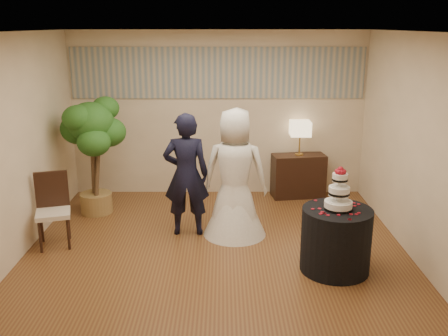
{
  "coord_description": "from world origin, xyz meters",
  "views": [
    {
      "loc": [
        0.09,
        -5.94,
        2.88
      ],
      "look_at": [
        0.1,
        0.4,
        1.05
      ],
      "focal_mm": 40.0,
      "sensor_mm": 36.0,
      "label": 1
    }
  ],
  "objects_px": {
    "groom": "(186,175)",
    "console": "(298,176)",
    "bride": "(235,173)",
    "wedding_cake": "(339,188)",
    "ficus_tree": "(93,156)",
    "cake_table": "(336,240)",
    "table_lamp": "(300,138)",
    "side_chair": "(53,211)"
  },
  "relations": [
    {
      "from": "bride",
      "to": "cake_table",
      "type": "bearing_deg",
      "value": 146.16
    },
    {
      "from": "cake_table",
      "to": "ficus_tree",
      "type": "distance_m",
      "value": 3.92
    },
    {
      "from": "bride",
      "to": "console",
      "type": "bearing_deg",
      "value": -116.44
    },
    {
      "from": "cake_table",
      "to": "groom",
      "type": "bearing_deg",
      "value": 149.08
    },
    {
      "from": "console",
      "to": "ficus_tree",
      "type": "bearing_deg",
      "value": -175.01
    },
    {
      "from": "cake_table",
      "to": "console",
      "type": "relative_size",
      "value": 0.94
    },
    {
      "from": "table_lamp",
      "to": "cake_table",
      "type": "bearing_deg",
      "value": -88.75
    },
    {
      "from": "groom",
      "to": "wedding_cake",
      "type": "bearing_deg",
      "value": 147.1
    },
    {
      "from": "groom",
      "to": "console",
      "type": "relative_size",
      "value": 1.96
    },
    {
      "from": "bride",
      "to": "side_chair",
      "type": "height_order",
      "value": "bride"
    },
    {
      "from": "bride",
      "to": "table_lamp",
      "type": "distance_m",
      "value": 1.99
    },
    {
      "from": "cake_table",
      "to": "console",
      "type": "distance_m",
      "value": 2.71
    },
    {
      "from": "groom",
      "to": "cake_table",
      "type": "relative_size",
      "value": 2.09
    },
    {
      "from": "wedding_cake",
      "to": "console",
      "type": "height_order",
      "value": "wedding_cake"
    },
    {
      "from": "console",
      "to": "table_lamp",
      "type": "bearing_deg",
      "value": 0.0
    },
    {
      "from": "ficus_tree",
      "to": "bride",
      "type": "bearing_deg",
      "value": -21.46
    },
    {
      "from": "bride",
      "to": "side_chair",
      "type": "distance_m",
      "value": 2.49
    },
    {
      "from": "table_lamp",
      "to": "ficus_tree",
      "type": "xyz_separation_m",
      "value": [
        -3.3,
        -0.77,
        -0.1
      ]
    },
    {
      "from": "cake_table",
      "to": "side_chair",
      "type": "relative_size",
      "value": 0.84
    },
    {
      "from": "bride",
      "to": "ficus_tree",
      "type": "height_order",
      "value": "ficus_tree"
    },
    {
      "from": "bride",
      "to": "wedding_cake",
      "type": "bearing_deg",
      "value": 146.16
    },
    {
      "from": "table_lamp",
      "to": "ficus_tree",
      "type": "relative_size",
      "value": 0.31
    },
    {
      "from": "bride",
      "to": "groom",
      "type": "bearing_deg",
      "value": 4.95
    },
    {
      "from": "bride",
      "to": "wedding_cake",
      "type": "height_order",
      "value": "bride"
    },
    {
      "from": "bride",
      "to": "table_lamp",
      "type": "height_order",
      "value": "bride"
    },
    {
      "from": "wedding_cake",
      "to": "ficus_tree",
      "type": "bearing_deg",
      "value": 150.12
    },
    {
      "from": "cake_table",
      "to": "wedding_cake",
      "type": "height_order",
      "value": "wedding_cake"
    },
    {
      "from": "groom",
      "to": "table_lamp",
      "type": "height_order",
      "value": "groom"
    },
    {
      "from": "ficus_tree",
      "to": "side_chair",
      "type": "xyz_separation_m",
      "value": [
        -0.25,
        -1.24,
        -0.43
      ]
    },
    {
      "from": "bride",
      "to": "side_chair",
      "type": "bearing_deg",
      "value": 17.32
    },
    {
      "from": "cake_table",
      "to": "table_lamp",
      "type": "distance_m",
      "value": 2.78
    },
    {
      "from": "groom",
      "to": "bride",
      "type": "distance_m",
      "value": 0.68
    },
    {
      "from": "groom",
      "to": "ficus_tree",
      "type": "distance_m",
      "value": 1.7
    },
    {
      "from": "groom",
      "to": "table_lamp",
      "type": "relative_size",
      "value": 3.01
    },
    {
      "from": "ficus_tree",
      "to": "wedding_cake",
      "type": "bearing_deg",
      "value": -29.88
    },
    {
      "from": "console",
      "to": "wedding_cake",
      "type": "bearing_deg",
      "value": -96.93
    },
    {
      "from": "wedding_cake",
      "to": "ficus_tree",
      "type": "distance_m",
      "value": 3.88
    },
    {
      "from": "cake_table",
      "to": "table_lamp",
      "type": "height_order",
      "value": "table_lamp"
    },
    {
      "from": "cake_table",
      "to": "console",
      "type": "xyz_separation_m",
      "value": [
        -0.06,
        2.71,
        -0.02
      ]
    },
    {
      "from": "groom",
      "to": "cake_table",
      "type": "distance_m",
      "value": 2.23
    },
    {
      "from": "bride",
      "to": "console",
      "type": "relative_size",
      "value": 2.04
    },
    {
      "from": "bride",
      "to": "cake_table",
      "type": "xyz_separation_m",
      "value": [
        1.19,
        -1.08,
        -0.52
      ]
    }
  ]
}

